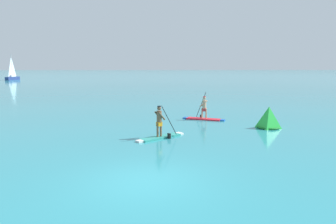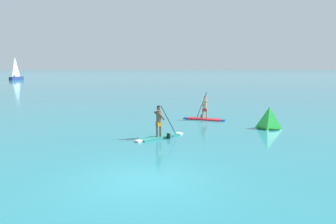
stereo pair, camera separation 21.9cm
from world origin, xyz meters
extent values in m
plane|color=teal|center=(0.00, 0.00, 0.00)|extent=(440.00, 440.00, 0.00)
cube|color=teal|center=(0.54, 6.09, 0.05)|extent=(2.21, 1.94, 0.09)
cube|color=white|center=(1.58, 6.93, 0.05)|extent=(0.48, 0.50, 0.09)
cube|color=white|center=(-0.51, 5.24, 0.05)|extent=(0.45, 0.45, 0.09)
cylinder|color=brown|center=(0.56, 6.11, 0.47)|extent=(0.11, 0.11, 0.76)
cylinder|color=brown|center=(0.39, 5.97, 0.47)|extent=(0.11, 0.11, 0.76)
cube|color=orange|center=(0.47, 6.04, 0.76)|extent=(0.34, 0.33, 0.22)
cylinder|color=brown|center=(0.47, 6.04, 1.15)|extent=(0.26, 0.26, 0.60)
sphere|color=brown|center=(0.47, 6.04, 1.58)|extent=(0.21, 0.21, 0.21)
cylinder|color=black|center=(0.47, 6.04, 1.68)|extent=(0.18, 0.18, 0.06)
cylinder|color=brown|center=(0.42, 6.19, 1.18)|extent=(0.39, 0.36, 0.50)
cylinder|color=brown|center=(0.61, 5.95, 1.18)|extent=(0.39, 0.36, 0.50)
cylinder|color=black|center=(0.99, 5.96, 0.95)|extent=(0.82, 0.72, 1.64)
cube|color=black|center=(0.99, 5.96, 0.11)|extent=(0.19, 0.21, 0.32)
cube|color=red|center=(3.60, 11.52, 0.04)|extent=(2.42, 1.53, 0.08)
cube|color=blue|center=(2.38, 12.04, 0.04)|extent=(0.45, 0.54, 0.08)
cube|color=blue|center=(4.82, 11.00, 0.04)|extent=(0.43, 0.48, 0.08)
cylinder|color=tan|center=(3.49, 11.57, 0.44)|extent=(0.11, 0.11, 0.71)
cylinder|color=tan|center=(3.75, 11.46, 0.44)|extent=(0.11, 0.11, 0.71)
cube|color=red|center=(3.62, 11.51, 0.70)|extent=(0.33, 0.30, 0.22)
cylinder|color=tan|center=(3.62, 11.51, 1.08)|extent=(0.26, 0.26, 0.58)
sphere|color=tan|center=(3.62, 11.51, 1.51)|extent=(0.21, 0.21, 0.21)
cylinder|color=red|center=(3.62, 11.51, 1.60)|extent=(0.18, 0.18, 0.06)
cylinder|color=tan|center=(3.51, 11.39, 1.12)|extent=(0.47, 0.28, 0.47)
cylinder|color=tan|center=(3.63, 11.67, 1.12)|extent=(0.47, 0.28, 0.47)
cylinder|color=black|center=(3.47, 12.04, 0.97)|extent=(0.66, 0.31, 1.86)
cube|color=black|center=(3.47, 12.04, 0.10)|extent=(0.15, 0.22, 0.32)
pyramid|color=green|center=(7.08, 8.49, 0.66)|extent=(1.50, 1.50, 1.31)
torus|color=#167226|center=(7.08, 8.49, 0.06)|extent=(1.36, 1.36, 0.12)
cube|color=navy|center=(-36.31, 69.78, 0.41)|extent=(1.94, 4.42, 0.81)
cylinder|color=#B2B2B7|center=(-36.31, 69.78, 3.60)|extent=(0.12, 0.12, 5.58)
pyramid|color=white|center=(-36.31, 69.78, 3.42)|extent=(0.65, 1.87, 5.02)
cube|color=silver|center=(-36.31, 69.78, 1.05)|extent=(1.04, 1.67, 0.49)
camera|label=1|loc=(0.45, -9.75, 3.79)|focal=33.17mm
camera|label=2|loc=(0.67, -9.75, 3.79)|focal=33.17mm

